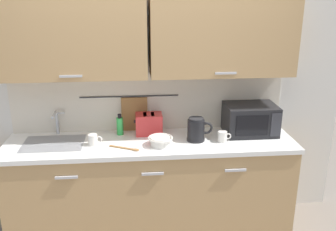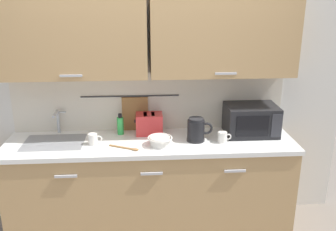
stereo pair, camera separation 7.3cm
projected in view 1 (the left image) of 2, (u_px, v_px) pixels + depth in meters
counter_unit at (150, 186)px, 3.41m from camera, size 2.53×0.64×0.90m
back_wall_assembly at (148, 65)px, 3.29m from camera, size 3.70×0.41×2.50m
sink_faucet at (57, 120)px, 3.37m from camera, size 0.09×0.17×0.22m
microwave at (250, 119)px, 3.41m from camera, size 0.46×0.35×0.27m
electric_kettle at (196, 130)px, 3.25m from camera, size 0.23×0.16×0.21m
dish_soap_bottle at (120, 126)px, 3.39m from camera, size 0.06×0.06×0.20m
mug_near_sink at (93, 140)px, 3.17m from camera, size 0.12×0.08×0.09m
mixing_bowl at (160, 141)px, 3.16m from camera, size 0.21×0.21×0.08m
toaster at (149, 124)px, 3.40m from camera, size 0.26×0.17×0.19m
mug_by_kettle at (223, 137)px, 3.24m from camera, size 0.12×0.08×0.09m
wooden_spoon at (128, 149)px, 3.10m from camera, size 0.26×0.15×0.01m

